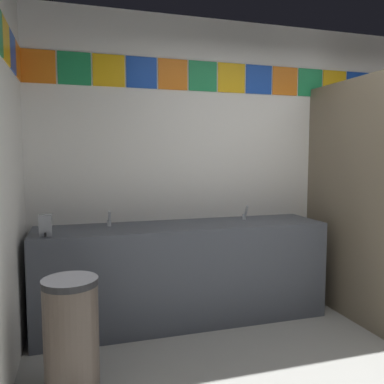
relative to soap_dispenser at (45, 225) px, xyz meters
The scene contains 6 objects.
wall_back 2.16m from the soap_dispenser, 13.48° to the left, with size 4.49×0.09×2.67m.
vanity_counter 1.21m from the soap_dispenser, ahead, with size 2.46×0.57×0.84m.
faucet_left 0.54m from the soap_dispenser, 28.20° to the left, with size 0.04×0.10×0.14m.
faucet_right 1.73m from the soap_dispenser, ahead, with size 0.04×0.10×0.14m.
soap_dispenser is the anchor object (origin of this frame).
trash_bin 0.88m from the soap_dispenser, 75.42° to the right, with size 0.33×0.33×0.71m.
Camera 1 is at (-1.84, -1.70, 1.43)m, focal length 36.67 mm.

